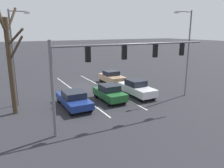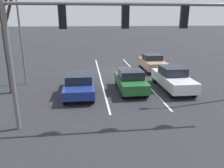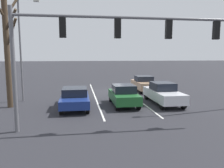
# 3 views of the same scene
# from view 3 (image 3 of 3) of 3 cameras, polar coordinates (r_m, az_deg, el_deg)

# --- Properties ---
(ground_plane) EXTENTS (240.00, 240.00, 0.00)m
(ground_plane) POSITION_cam_3_polar(r_m,az_deg,el_deg) (22.71, -0.55, -1.95)
(ground_plane) COLOR #28282D
(lane_stripe_left_divider) EXTENTS (0.12, 16.24, 0.01)m
(lane_stripe_left_divider) POSITION_cam_3_polar(r_m,az_deg,el_deg) (20.99, 5.00, -2.76)
(lane_stripe_left_divider) COLOR silver
(lane_stripe_left_divider) RESTS_ON ground_plane
(lane_stripe_center_divider) EXTENTS (0.12, 16.24, 0.01)m
(lane_stripe_center_divider) POSITION_cam_3_polar(r_m,az_deg,el_deg) (20.46, -4.57, -3.02)
(lane_stripe_center_divider) COLOR silver
(lane_stripe_center_divider) RESTS_ON ground_plane
(car_darkgreen_midlane_front) EXTENTS (1.79, 4.01, 1.55)m
(car_darkgreen_midlane_front) POSITION_cam_3_polar(r_m,az_deg,el_deg) (16.39, 3.07, -2.88)
(car_darkgreen_midlane_front) COLOR #1E5928
(car_darkgreen_midlane_front) RESTS_ON ground_plane
(car_silver_leftlane_front) EXTENTS (1.81, 4.78, 1.65)m
(car_silver_leftlane_front) POSITION_cam_3_polar(r_m,az_deg,el_deg) (17.39, 13.21, -2.36)
(car_silver_leftlane_front) COLOR silver
(car_silver_leftlane_front) RESTS_ON ground_plane
(car_navy_rightlane_front) EXTENTS (1.93, 4.79, 1.46)m
(car_navy_rightlane_front) POSITION_cam_3_polar(r_m,az_deg,el_deg) (15.89, -9.67, -3.42)
(car_navy_rightlane_front) COLOR navy
(car_navy_rightlane_front) RESTS_ON ground_plane
(car_tan_leftlane_second) EXTENTS (1.89, 4.11, 1.58)m
(car_tan_leftlane_second) POSITION_cam_3_polar(r_m,az_deg,el_deg) (23.04, 8.40, 0.08)
(car_tan_leftlane_second) COLOR tan
(car_tan_leftlane_second) RESTS_ON ground_plane
(traffic_signal_gantry) EXTENTS (12.40, 0.37, 6.02)m
(traffic_signal_gantry) POSITION_cam_3_polar(r_m,az_deg,el_deg) (11.09, -1.30, 12.10)
(traffic_signal_gantry) COLOR slate
(traffic_signal_gantry) RESTS_ON ground_plane
(street_lamp_right_shoulder) EXTENTS (1.67, 0.24, 8.23)m
(street_lamp_right_shoulder) POSITION_cam_3_polar(r_m,az_deg,el_deg) (19.00, -22.39, 9.84)
(street_lamp_right_shoulder) COLOR slate
(street_lamp_right_shoulder) RESTS_ON ground_plane
(bare_tree_near) EXTENTS (1.69, 2.70, 8.27)m
(bare_tree_near) POSITION_cam_3_polar(r_m,az_deg,el_deg) (17.16, -25.64, 8.88)
(bare_tree_near) COLOR #423323
(bare_tree_near) RESTS_ON ground_plane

